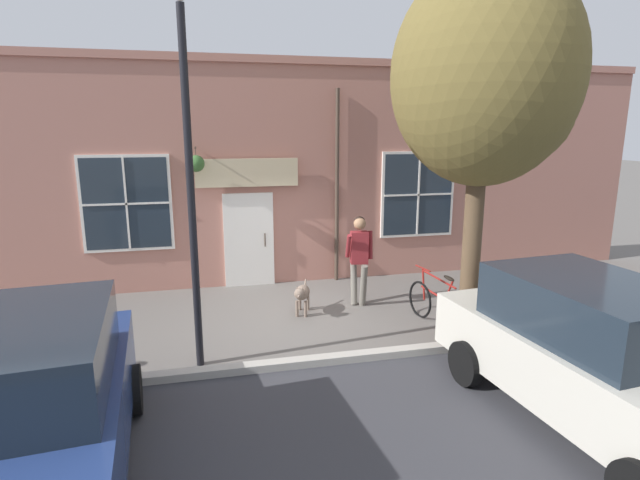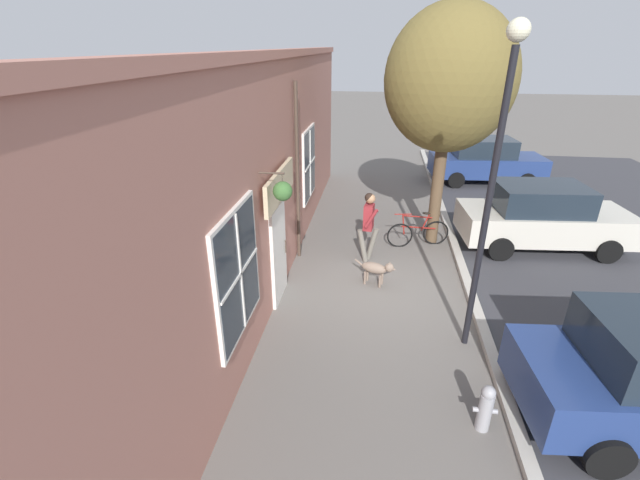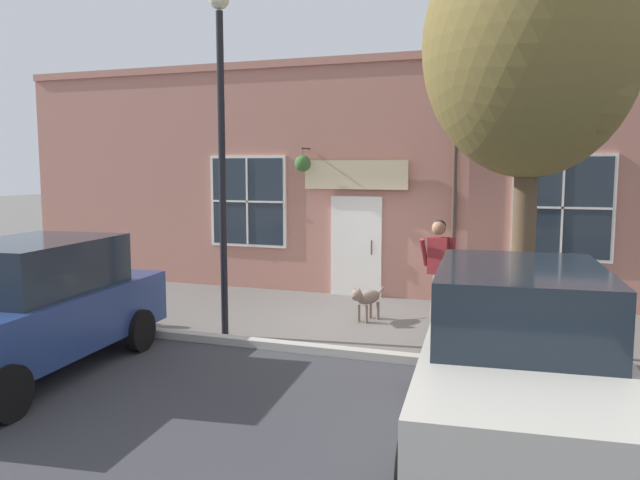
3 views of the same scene
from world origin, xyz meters
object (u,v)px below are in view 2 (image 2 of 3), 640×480
at_px(pedestrian_walking, 369,220).
at_px(parked_car_far_end, 485,160).
at_px(dog_on_leash, 377,268).
at_px(parked_car_mid_block, 542,217).
at_px(street_tree_by_curb, 451,84).
at_px(fire_hydrant, 486,407).
at_px(street_lamp, 496,158).
at_px(leaning_bicycle, 418,233).

distance_m(pedestrian_walking, parked_car_far_end, 8.76).
distance_m(dog_on_leash, parked_car_mid_block, 5.10).
relative_size(dog_on_leash, street_tree_by_curb, 0.16).
distance_m(parked_car_mid_block, fire_hydrant, 7.12).
relative_size(dog_on_leash, parked_car_mid_block, 0.22).
bearing_deg(street_lamp, parked_car_mid_block, 60.16).
xyz_separation_m(dog_on_leash, parked_car_mid_block, (4.31, 2.68, 0.46)).
bearing_deg(leaning_bicycle, street_tree_by_curb, 38.87).
xyz_separation_m(leaning_bicycle, parked_car_mid_block, (3.24, 0.37, 0.50)).
bearing_deg(parked_car_far_end, pedestrian_walking, -119.74).
bearing_deg(street_lamp, dog_on_leash, 131.69).
relative_size(leaning_bicycle, street_lamp, 0.31).
distance_m(parked_car_mid_block, street_lamp, 5.88).
xyz_separation_m(leaning_bicycle, parked_car_far_end, (3.01, 6.50, 0.50)).
bearing_deg(parked_car_far_end, parked_car_mid_block, -87.89).
bearing_deg(leaning_bicycle, dog_on_leash, -115.00).
xyz_separation_m(parked_car_mid_block, parked_car_far_end, (-0.23, 6.13, 0.00)).
bearing_deg(street_tree_by_curb, fire_hydrant, -89.36).
bearing_deg(parked_car_mid_block, leaning_bicycle, -173.42).
relative_size(street_tree_by_curb, parked_car_mid_block, 1.36).
bearing_deg(fire_hydrant, parked_car_far_end, 78.95).
distance_m(pedestrian_walking, street_tree_by_curb, 3.87).
xyz_separation_m(street_tree_by_curb, fire_hydrant, (0.07, -6.57, -3.80)).
bearing_deg(parked_car_mid_block, fire_hydrant, -112.38).
bearing_deg(dog_on_leash, pedestrian_walking, 102.15).
bearing_deg(leaning_bicycle, pedestrian_walking, -140.44).
relative_size(street_tree_by_curb, parked_car_far_end, 1.36).
bearing_deg(street_lamp, leaning_bicycle, 98.27).
distance_m(street_tree_by_curb, parked_car_far_end, 7.43).
distance_m(parked_car_far_end, street_lamp, 11.27).
distance_m(dog_on_leash, street_lamp, 3.97).
bearing_deg(street_lamp, fire_hydrant, -92.31).
bearing_deg(leaning_bicycle, parked_car_mid_block, 6.58).
bearing_deg(leaning_bicycle, fire_hydrant, -85.11).
relative_size(dog_on_leash, parked_car_far_end, 0.22).
bearing_deg(fire_hydrant, parked_car_mid_block, 67.62).
height_order(parked_car_mid_block, street_lamp, street_lamp).
xyz_separation_m(dog_on_leash, parked_car_far_end, (4.09, 8.81, 0.46)).
relative_size(parked_car_far_end, street_lamp, 0.82).
bearing_deg(parked_car_far_end, dog_on_leash, -114.88).
height_order(street_tree_by_curb, leaning_bicycle, street_tree_by_curb).
height_order(pedestrian_walking, dog_on_leash, pedestrian_walking).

